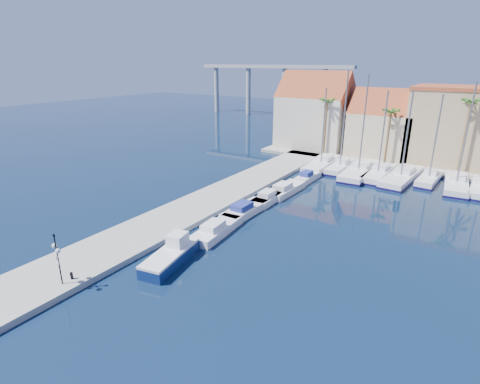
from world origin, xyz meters
name	(u,v)px	position (x,y,z in m)	size (l,w,h in m)	color
ground	(186,287)	(0.00, 0.00, 0.00)	(260.00, 260.00, 0.00)	black
quay_west	(204,203)	(-9.00, 13.50, 0.25)	(6.00, 77.00, 0.50)	gray
shore_north	(432,162)	(10.00, 48.00, 0.25)	(54.00, 16.00, 0.50)	gray
lamp_post	(57,252)	(-7.11, -5.09, 3.05)	(1.27, 0.66, 3.89)	black
bollard	(72,276)	(-7.09, -4.34, 0.76)	(0.21, 0.21, 0.52)	black
fishing_boat	(172,255)	(-3.24, 2.01, 0.71)	(3.13, 6.34, 2.12)	navy
motorboat_west_0	(216,229)	(-3.38, 8.24, 0.51)	(2.68, 6.69, 1.40)	white
motorboat_west_1	(245,210)	(-3.77, 13.88, 0.51)	(2.26, 6.68, 1.40)	white
motorboat_west_2	(269,197)	(-3.51, 18.74, 0.51)	(2.00, 6.01, 1.40)	white
motorboat_west_3	(285,189)	(-3.23, 22.21, 0.51)	(2.41, 6.97, 1.40)	white
motorboat_west_4	(308,177)	(-3.00, 28.71, 0.51)	(1.82, 5.40, 1.40)	white
sailboat_0	(322,164)	(-3.86, 36.15, 0.57)	(3.27, 10.94, 11.85)	white
sailboat_1	(341,166)	(-0.93, 36.13, 0.65)	(2.29, 8.47, 14.32)	white
sailboat_2	(360,170)	(2.06, 35.60, 0.57)	(3.59, 12.07, 13.93)	white
sailboat_3	(379,173)	(4.75, 35.66, 0.58)	(2.85, 9.89, 11.90)	white
sailboat_4	(402,176)	(7.80, 35.78, 0.56)	(3.96, 11.72, 12.10)	white
sailboat_5	(429,178)	(11.06, 36.93, 0.60)	(2.68, 8.32, 11.61)	white
sailboat_6	(456,183)	(14.29, 36.37, 0.59)	(3.47, 10.40, 13.33)	white
building_0	(315,114)	(-10.00, 47.00, 6.52)	(12.30, 9.00, 13.50)	beige
building_1	(383,127)	(2.00, 47.00, 5.30)	(10.30, 8.00, 11.00)	#C4AC8A
building_2	(461,126)	(13.00, 48.00, 6.26)	(14.20, 10.20, 11.50)	tan
palm_0	(327,103)	(-6.00, 42.00, 9.08)	(2.60, 2.60, 10.15)	brown
palm_1	(391,113)	(4.00, 42.00, 8.14)	(2.60, 2.60, 9.15)	brown
palm_2	(471,105)	(14.00, 42.00, 10.02)	(2.60, 2.60, 11.15)	brown
viaduct	(269,80)	(-39.07, 82.00, 10.25)	(48.00, 2.20, 14.45)	#9E9E99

